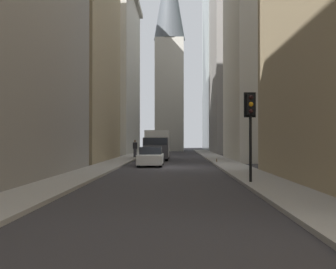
{
  "coord_description": "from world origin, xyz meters",
  "views": [
    {
      "loc": [
        -29.61,
        -0.59,
        1.99
      ],
      "look_at": [
        12.17,
        0.37,
        2.46
      ],
      "focal_mm": 44.81,
      "sensor_mm": 36.0,
      "label": 1
    }
  ],
  "objects_px": {
    "discarded_bottle": "(217,160)",
    "delivery_truck": "(157,145)",
    "traffic_light_foreground": "(250,116)",
    "sedan_white": "(151,157)",
    "pedestrian": "(135,148)"
  },
  "relations": [
    {
      "from": "sedan_white",
      "to": "traffic_light_foreground",
      "type": "relative_size",
      "value": 1.1
    },
    {
      "from": "delivery_truck",
      "to": "discarded_bottle",
      "type": "xyz_separation_m",
      "value": [
        -6.0,
        -5.19,
        -1.21
      ]
    },
    {
      "from": "sedan_white",
      "to": "pedestrian",
      "type": "xyz_separation_m",
      "value": [
        12.16,
        2.42,
        0.45
      ]
    },
    {
      "from": "traffic_light_foreground",
      "to": "sedan_white",
      "type": "bearing_deg",
      "value": 21.92
    },
    {
      "from": "traffic_light_foreground",
      "to": "discarded_bottle",
      "type": "xyz_separation_m",
      "value": [
        16.2,
        -0.04,
        -2.76
      ]
    },
    {
      "from": "pedestrian",
      "to": "traffic_light_foreground",
      "type": "bearing_deg",
      "value": -163.13
    },
    {
      "from": "discarded_bottle",
      "to": "delivery_truck",
      "type": "bearing_deg",
      "value": 40.86
    },
    {
      "from": "traffic_light_foreground",
      "to": "pedestrian",
      "type": "xyz_separation_m",
      "value": [
        24.96,
        7.57,
        -1.9
      ]
    },
    {
      "from": "sedan_white",
      "to": "discarded_bottle",
      "type": "height_order",
      "value": "sedan_white"
    },
    {
      "from": "delivery_truck",
      "to": "pedestrian",
      "type": "xyz_separation_m",
      "value": [
        2.76,
        2.42,
        -0.35
      ]
    },
    {
      "from": "sedan_white",
      "to": "traffic_light_foreground",
      "type": "xyz_separation_m",
      "value": [
        -12.8,
        -5.15,
        2.35
      ]
    },
    {
      "from": "sedan_white",
      "to": "discarded_bottle",
      "type": "distance_m",
      "value": 6.22
    },
    {
      "from": "pedestrian",
      "to": "discarded_bottle",
      "type": "height_order",
      "value": "pedestrian"
    },
    {
      "from": "delivery_truck",
      "to": "discarded_bottle",
      "type": "distance_m",
      "value": 8.03
    },
    {
      "from": "delivery_truck",
      "to": "sedan_white",
      "type": "relative_size",
      "value": 1.5
    }
  ]
}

